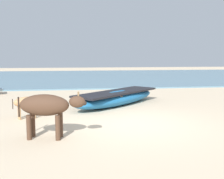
# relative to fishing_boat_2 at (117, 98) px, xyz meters

# --- Properties ---
(ground) EXTENTS (80.00, 80.00, 0.00)m
(ground) POSITION_rel_fishing_boat_2_xyz_m (-0.17, -3.00, -0.30)
(ground) COLOR beige
(sea_water) EXTENTS (60.00, 20.00, 0.08)m
(sea_water) POSITION_rel_fishing_boat_2_xyz_m (-0.17, 15.13, -0.26)
(sea_water) COLOR slate
(sea_water) RESTS_ON ground
(fishing_boat_2) EXTENTS (4.20, 3.99, 0.76)m
(fishing_boat_2) POSITION_rel_fishing_boat_2_xyz_m (0.00, 0.00, 0.00)
(fishing_boat_2) COLOR #1E669E
(fishing_boat_2) RESTS_ON ground
(cow_adult_dark) EXTENTS (1.61, 0.69, 1.05)m
(cow_adult_dark) POSITION_rel_fishing_boat_2_xyz_m (-2.37, -4.09, 0.45)
(cow_adult_dark) COLOR #4C3323
(cow_adult_dark) RESTS_ON ground
(calf_far_tan) EXTENTS (1.04, 0.53, 0.69)m
(calf_far_tan) POSITION_rel_fishing_boat_2_xyz_m (-3.16, -1.88, 0.19)
(calf_far_tan) COLOR tan
(calf_far_tan) RESTS_ON ground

